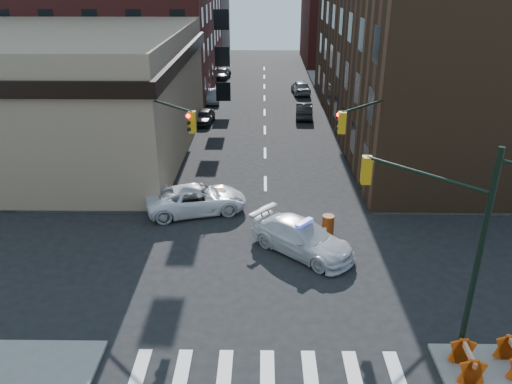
{
  "coord_description": "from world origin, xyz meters",
  "views": [
    {
      "loc": [
        -0.22,
        -20.24,
        12.88
      ],
      "look_at": [
        -0.54,
        3.7,
        2.2
      ],
      "focal_mm": 35.0,
      "sensor_mm": 36.0,
      "label": 1
    }
  ],
  "objects_px": {
    "pickup": "(197,199)",
    "pedestrian_b": "(125,180)",
    "parked_car_wfar": "(213,96)",
    "parked_car_enear": "(304,110)",
    "parked_car_wnear": "(205,117)",
    "barricade_nw_a": "(159,191)",
    "pedestrian_a": "(108,179)",
    "barrel_road": "(328,225)",
    "police_car": "(302,238)",
    "barrel_bank": "(222,198)"
  },
  "relations": [
    {
      "from": "pickup",
      "to": "pedestrian_a",
      "type": "xyz_separation_m",
      "value": [
        -5.81,
        2.54,
        0.15
      ]
    },
    {
      "from": "pickup",
      "to": "barricade_nw_a",
      "type": "bearing_deg",
      "value": 41.82
    },
    {
      "from": "police_car",
      "to": "pedestrian_a",
      "type": "relative_size",
      "value": 3.49
    },
    {
      "from": "barrel_bank",
      "to": "parked_car_enear",
      "type": "bearing_deg",
      "value": 72.21
    },
    {
      "from": "police_car",
      "to": "pickup",
      "type": "height_order",
      "value": "police_car"
    },
    {
      "from": "barricade_nw_a",
      "to": "parked_car_wfar",
      "type": "bearing_deg",
      "value": 92.86
    },
    {
      "from": "police_car",
      "to": "barrel_bank",
      "type": "bearing_deg",
      "value": 82.67
    },
    {
      "from": "barrel_bank",
      "to": "barricade_nw_a",
      "type": "height_order",
      "value": "barrel_bank"
    },
    {
      "from": "parked_car_wfar",
      "to": "parked_car_enear",
      "type": "height_order",
      "value": "parked_car_enear"
    },
    {
      "from": "pedestrian_b",
      "to": "parked_car_enear",
      "type": "bearing_deg",
      "value": 43.66
    },
    {
      "from": "parked_car_wfar",
      "to": "pedestrian_a",
      "type": "height_order",
      "value": "pedestrian_a"
    },
    {
      "from": "police_car",
      "to": "parked_car_wnear",
      "type": "distance_m",
      "value": 23.84
    },
    {
      "from": "parked_car_enear",
      "to": "pedestrian_a",
      "type": "xyz_separation_m",
      "value": [
        -13.55,
        -17.89,
        0.22
      ]
    },
    {
      "from": "pickup",
      "to": "pedestrian_b",
      "type": "xyz_separation_m",
      "value": [
        -4.73,
        2.43,
        0.15
      ]
    },
    {
      "from": "parked_car_wnear",
      "to": "pedestrian_a",
      "type": "distance_m",
      "value": 16.27
    },
    {
      "from": "pickup",
      "to": "parked_car_wnear",
      "type": "bearing_deg",
      "value": -10.83
    },
    {
      "from": "parked_car_wnear",
      "to": "barricade_nw_a",
      "type": "xyz_separation_m",
      "value": [
        -1.0,
        -16.62,
        -0.06
      ]
    },
    {
      "from": "police_car",
      "to": "parked_car_wnear",
      "type": "relative_size",
      "value": 1.46
    },
    {
      "from": "pedestrian_a",
      "to": "parked_car_wfar",
      "type": "bearing_deg",
      "value": 85.39
    },
    {
      "from": "police_car",
      "to": "pickup",
      "type": "distance_m",
      "value": 7.31
    },
    {
      "from": "parked_car_wnear",
      "to": "pickup",
      "type": "bearing_deg",
      "value": -80.6
    },
    {
      "from": "pedestrian_a",
      "to": "barrel_bank",
      "type": "relative_size",
      "value": 1.45
    },
    {
      "from": "barrel_road",
      "to": "parked_car_wfar",
      "type": "bearing_deg",
      "value": 106.84
    },
    {
      "from": "pedestrian_a",
      "to": "pedestrian_b",
      "type": "distance_m",
      "value": 1.09
    },
    {
      "from": "barrel_bank",
      "to": "barricade_nw_a",
      "type": "xyz_separation_m",
      "value": [
        -3.89,
        0.96,
        0.04
      ]
    },
    {
      "from": "parked_car_wfar",
      "to": "pedestrian_b",
      "type": "distance_m",
      "value": 24.09
    },
    {
      "from": "police_car",
      "to": "barrel_bank",
      "type": "xyz_separation_m",
      "value": [
        -4.39,
        5.12,
        -0.26
      ]
    },
    {
      "from": "barrel_road",
      "to": "barrel_bank",
      "type": "xyz_separation_m",
      "value": [
        -5.88,
        3.33,
        -0.01
      ]
    },
    {
      "from": "pedestrian_b",
      "to": "parked_car_wfar",
      "type": "bearing_deg",
      "value": 70.67
    },
    {
      "from": "parked_car_enear",
      "to": "pedestrian_b",
      "type": "xyz_separation_m",
      "value": [
        -12.47,
        -18.0,
        0.23
      ]
    },
    {
      "from": "parked_car_wnear",
      "to": "barrel_road",
      "type": "xyz_separation_m",
      "value": [
        8.78,
        -20.91,
        -0.09
      ]
    },
    {
      "from": "police_car",
      "to": "pedestrian_a",
      "type": "xyz_separation_m",
      "value": [
        -11.59,
        7.02,
        0.14
      ]
    },
    {
      "from": "pedestrian_a",
      "to": "barrel_bank",
      "type": "distance_m",
      "value": 7.46
    },
    {
      "from": "pedestrian_a",
      "to": "barrel_bank",
      "type": "height_order",
      "value": "pedestrian_a"
    },
    {
      "from": "parked_car_wfar",
      "to": "pedestrian_a",
      "type": "xyz_separation_m",
      "value": [
        -4.31,
        -23.76,
        0.27
      ]
    },
    {
      "from": "police_car",
      "to": "pickup",
      "type": "xyz_separation_m",
      "value": [
        -5.77,
        4.48,
        -0.01
      ]
    },
    {
      "from": "barrel_road",
      "to": "barricade_nw_a",
      "type": "bearing_deg",
      "value": 156.3
    },
    {
      "from": "barricade_nw_a",
      "to": "pedestrian_a",
      "type": "bearing_deg",
      "value": 169.36
    },
    {
      "from": "parked_car_enear",
      "to": "pedestrian_b",
      "type": "height_order",
      "value": "pedestrian_b"
    },
    {
      "from": "parked_car_wfar",
      "to": "parked_car_wnear",
      "type": "bearing_deg",
      "value": -94.17
    },
    {
      "from": "police_car",
      "to": "pedestrian_b",
      "type": "bearing_deg",
      "value": 98.8
    },
    {
      "from": "barrel_road",
      "to": "barrel_bank",
      "type": "bearing_deg",
      "value": 150.45
    },
    {
      "from": "police_car",
      "to": "barrel_road",
      "type": "distance_m",
      "value": 2.34
    },
    {
      "from": "police_car",
      "to": "pedestrian_b",
      "type": "xyz_separation_m",
      "value": [
        -10.51,
        6.9,
        0.14
      ]
    },
    {
      "from": "pedestrian_a",
      "to": "barrel_road",
      "type": "relative_size",
      "value": 1.42
    },
    {
      "from": "parked_car_enear",
      "to": "pedestrian_a",
      "type": "relative_size",
      "value": 2.75
    },
    {
      "from": "pedestrian_a",
      "to": "barrel_road",
      "type": "xyz_separation_m",
      "value": [
        13.08,
        -5.23,
        -0.38
      ]
    },
    {
      "from": "police_car",
      "to": "parked_car_enear",
      "type": "distance_m",
      "value": 24.98
    },
    {
      "from": "parked_car_wnear",
      "to": "pedestrian_a",
      "type": "relative_size",
      "value": 2.39
    },
    {
      "from": "pickup",
      "to": "pedestrian_a",
      "type": "distance_m",
      "value": 6.35
    }
  ]
}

